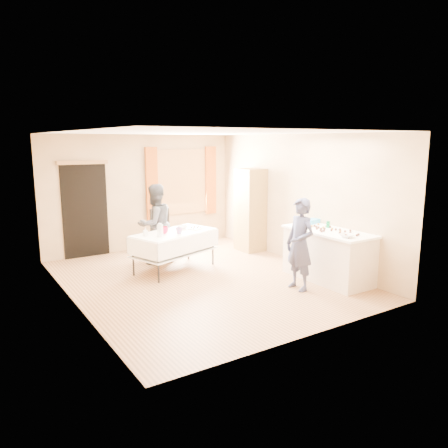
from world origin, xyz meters
TOP-DOWN VIEW (x-y plane):
  - floor at (0.00, 0.00)m, footprint 4.50×5.50m
  - ceiling at (0.00, 0.00)m, footprint 4.50×5.50m
  - wall_back at (0.00, 2.76)m, footprint 4.50×0.02m
  - wall_front at (0.00, -2.76)m, footprint 4.50×0.02m
  - wall_left at (-2.26, 0.00)m, footprint 0.02×5.50m
  - wall_right at (2.26, 0.00)m, footprint 0.02×5.50m
  - window_frame at (1.00, 2.72)m, footprint 1.32×0.06m
  - window_pane at (1.00, 2.71)m, footprint 1.20×0.02m
  - curtain_left at (0.22, 2.67)m, footprint 0.28×0.06m
  - curtain_right at (1.78, 2.67)m, footprint 0.28×0.06m
  - doorway at (-1.30, 2.73)m, footprint 0.95×0.04m
  - door_lintel at (-1.30, 2.70)m, footprint 1.05×0.06m
  - cabinet at (1.99, 1.29)m, footprint 0.50×0.60m
  - counter at (1.89, -1.22)m, footprint 0.79×1.67m
  - party_table at (-0.16, 0.80)m, footprint 1.82×1.31m
  - chair at (0.08, 1.84)m, footprint 0.46×0.46m
  - girl at (1.11, -1.33)m, footprint 0.59×0.40m
  - woman at (-0.26, 1.45)m, footprint 1.06×0.97m
  - soda_can at (2.03, -1.05)m, footprint 0.07×0.07m
  - mixing_bowl at (1.69, -1.80)m, footprint 0.29×0.29m
  - foam_block at (1.83, -0.64)m, footprint 0.17×0.14m
  - blue_basket at (2.09, -0.57)m, footprint 0.33×0.25m
  - pitcher at (-0.55, 0.57)m, footprint 0.13×0.13m
  - cup_red at (-0.38, 0.78)m, footprint 0.28×0.28m
  - cup_rainbow at (-0.14, 0.62)m, footprint 0.22×0.22m
  - small_bowl at (0.11, 0.98)m, footprint 0.36×0.36m
  - pastry_tray at (0.34, 0.85)m, footprint 0.34×0.31m
  - bottle at (-0.75, 0.78)m, footprint 0.07×0.07m
  - cake_balls at (1.86, -1.31)m, footprint 0.51×1.11m

SIDE VIEW (x-z plane):
  - floor at x=0.00m, z-range -0.02..0.00m
  - chair at x=0.08m, z-range -0.21..0.82m
  - party_table at x=-0.16m, z-range 0.07..0.82m
  - counter at x=1.89m, z-range 0.00..0.91m
  - pastry_tray at x=0.34m, z-range 0.75..0.77m
  - girl at x=1.11m, z-range 0.00..1.55m
  - small_bowl at x=0.11m, z-range 0.75..0.81m
  - cup_rainbow at x=-0.14m, z-range 0.75..0.87m
  - woman at x=-0.26m, z-range 0.00..1.62m
  - cup_red at x=-0.38m, z-range 0.75..0.88m
  - bottle at x=-0.75m, z-range 0.75..0.90m
  - pitcher at x=-0.55m, z-range 0.75..0.97m
  - cabinet at x=1.99m, z-range 0.00..1.86m
  - cake_balls at x=1.86m, z-range 0.91..0.95m
  - mixing_bowl at x=1.69m, z-range 0.91..0.97m
  - foam_block at x=1.83m, z-range 0.91..0.99m
  - blue_basket at x=2.09m, z-range 0.91..0.99m
  - soda_can at x=2.03m, z-range 0.91..1.03m
  - doorway at x=-1.30m, z-range 0.00..2.00m
  - wall_back at x=0.00m, z-range 0.00..2.60m
  - wall_front at x=0.00m, z-range 0.00..2.60m
  - wall_left at x=-2.26m, z-range 0.00..2.60m
  - wall_right at x=2.26m, z-range 0.00..2.60m
  - window_frame at x=1.00m, z-range 0.74..2.26m
  - window_pane at x=1.00m, z-range 0.80..2.20m
  - curtain_left at x=0.22m, z-range 0.67..2.33m
  - curtain_right at x=1.78m, z-range 0.67..2.33m
  - door_lintel at x=-1.30m, z-range 1.98..2.06m
  - ceiling at x=0.00m, z-range 2.60..2.62m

